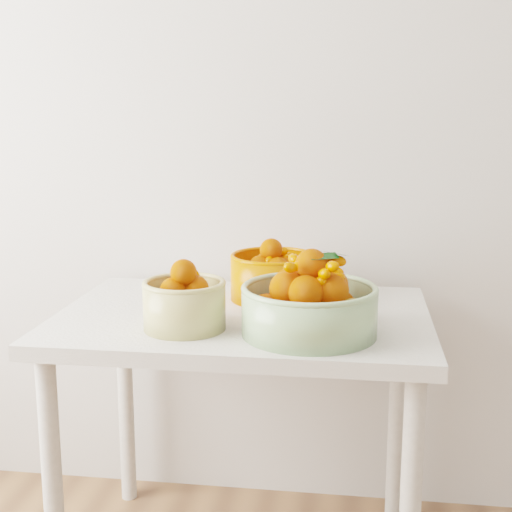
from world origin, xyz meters
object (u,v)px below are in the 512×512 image
object	(u,v)px
table	(243,346)
bowl_orange	(273,275)
bowl_cream	(185,302)
bowl_green	(309,305)

from	to	relation	value
table	bowl_orange	distance (m)	0.24
bowl_cream	bowl_green	bearing A→B (deg)	-0.98
table	bowl_green	world-z (taller)	bowl_green
bowl_green	table	bearing A→B (deg)	138.69
bowl_green	bowl_orange	distance (m)	0.34
table	bowl_cream	xyz separation A→B (m)	(-0.12, -0.16, 0.16)
bowl_cream	bowl_orange	world-z (taller)	same
bowl_cream	bowl_orange	size ratio (longest dim) A/B	0.82
bowl_green	bowl_orange	world-z (taller)	bowl_green
table	bowl_cream	bearing A→B (deg)	-127.44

